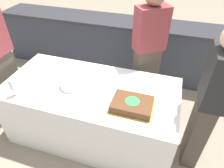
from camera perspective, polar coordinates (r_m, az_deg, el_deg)
name	(u,v)px	position (r m, az deg, el deg)	size (l,w,h in m)	color
ground_plane	(94,132)	(2.67, -5.23, -13.40)	(14.00, 14.00, 0.00)	gray
back_counter	(125,47)	(3.52, 3.65, 10.61)	(4.40, 0.58, 0.92)	#333842
dining_table	(92,112)	(2.39, -5.74, -7.84)	(1.88, 0.91, 0.75)	white
cake	(132,104)	(1.88, 5.76, -5.83)	(0.42, 0.31, 0.08)	gold
plate_stack	(72,84)	(2.15, -11.37, 0.10)	(0.24, 0.24, 0.08)	white
wine_glass	(12,85)	(2.17, -26.69, -0.27)	(0.07, 0.07, 0.20)	white
side_plate_near_cake	(144,88)	(2.13, 9.10, -1.26)	(0.20, 0.20, 0.00)	white
person_cutting_cake	(148,54)	(2.51, 10.18, 8.43)	(0.41, 0.37, 1.65)	#4C4238
person_seated_right	(208,105)	(2.02, 25.66, -5.41)	(0.20, 0.34, 1.58)	#4C4238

